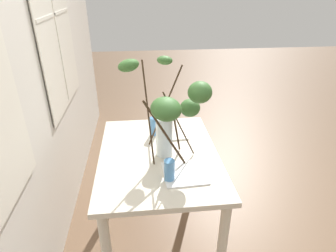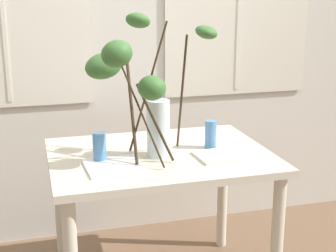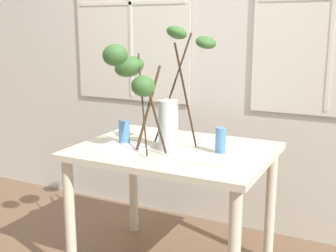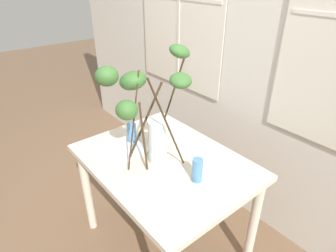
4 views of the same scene
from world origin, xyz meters
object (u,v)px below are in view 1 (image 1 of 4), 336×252
object	(u,v)px
vase_with_branches	(170,112)
drinking_glass_blue_left	(169,171)
dining_table	(159,167)
drinking_glass_blue_right	(154,126)
plate_square_left	(184,173)
plate_square_right	(173,134)

from	to	relation	value
vase_with_branches	drinking_glass_blue_left	world-z (taller)	vase_with_branches
dining_table	drinking_glass_blue_left	xyz separation A→B (m)	(-0.31, -0.04, 0.19)
dining_table	vase_with_branches	xyz separation A→B (m)	(-0.12, -0.07, 0.49)
drinking_glass_blue_right	plate_square_left	xyz separation A→B (m)	(-0.53, -0.16, -0.07)
plate_square_left	drinking_glass_blue_left	bearing A→B (deg)	117.43
dining_table	plate_square_right	world-z (taller)	plate_square_right
drinking_glass_blue_left	drinking_glass_blue_right	distance (m)	0.59
dining_table	vase_with_branches	bearing A→B (deg)	-150.16
dining_table	plate_square_left	xyz separation A→B (m)	(-0.26, -0.14, 0.12)
plate_square_left	vase_with_branches	bearing A→B (deg)	28.34
drinking_glass_blue_right	plate_square_left	size ratio (longest dim) A/B	0.55
dining_table	drinking_glass_blue_left	world-z (taller)	drinking_glass_blue_left
plate_square_left	plate_square_right	bearing A→B (deg)	0.75
drinking_glass_blue_left	drinking_glass_blue_right	bearing A→B (deg)	5.64
vase_with_branches	plate_square_right	distance (m)	0.53
vase_with_branches	plate_square_right	bearing A→B (deg)	-10.43
drinking_glass_blue_left	drinking_glass_blue_right	world-z (taller)	drinking_glass_blue_right
vase_with_branches	plate_square_left	distance (m)	0.40
dining_table	plate_square_left	bearing A→B (deg)	-150.97
vase_with_branches	plate_square_right	world-z (taller)	vase_with_branches
vase_with_branches	plate_square_left	world-z (taller)	vase_with_branches
plate_square_right	vase_with_branches	bearing A→B (deg)	169.57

